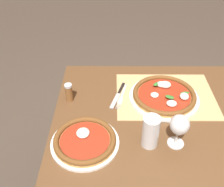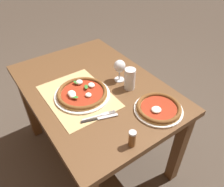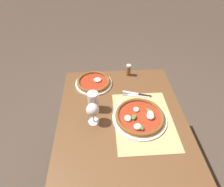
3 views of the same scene
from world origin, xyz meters
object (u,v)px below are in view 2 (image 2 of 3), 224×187
(pepper_shaker, at_px, (132,139))
(wine_glass, at_px, (120,67))
(pizza_far, at_px, (159,108))
(pizza_near, at_px, (82,93))
(fork, at_px, (99,115))
(pint_glass, at_px, (130,79))
(knife, at_px, (100,118))

(pepper_shaker, bearing_deg, wine_glass, 149.66)
(pizza_far, bearing_deg, pepper_shaker, -70.36)
(pizza_near, relative_size, fork, 1.77)
(pizza_far, distance_m, pint_glass, 0.27)
(pizza_far, height_order, fork, pizza_far)
(pizza_near, xyz_separation_m, knife, (0.23, -0.02, -0.02))
(wine_glass, bearing_deg, pizza_far, 0.34)
(pizza_near, height_order, pepper_shaker, pepper_shaker)
(wine_glass, relative_size, fork, 0.78)
(wine_glass, relative_size, pint_glass, 1.07)
(pint_glass, height_order, pepper_shaker, pint_glass)
(knife, height_order, pepper_shaker, pepper_shaker)
(fork, bearing_deg, knife, -27.91)
(pizza_far, height_order, knife, pizza_far)
(fork, bearing_deg, pizza_near, 177.64)
(pizza_near, height_order, wine_glass, wine_glass)
(wine_glass, bearing_deg, fork, -54.36)
(wine_glass, distance_m, fork, 0.39)
(pint_glass, distance_m, knife, 0.35)
(knife, bearing_deg, fork, 152.09)
(pizza_far, xyz_separation_m, wine_glass, (-0.38, -0.00, 0.09))
(wine_glass, bearing_deg, pepper_shaker, -30.34)
(pizza_near, relative_size, knife, 1.68)
(pizza_far, relative_size, fork, 1.45)
(wine_glass, xyz_separation_m, pepper_shaker, (0.48, -0.28, -0.06))
(pizza_near, bearing_deg, pint_glass, 70.17)
(pizza_near, distance_m, pint_glass, 0.32)
(pizza_near, distance_m, pizza_far, 0.48)
(pepper_shaker, bearing_deg, pizza_near, -178.30)
(fork, bearing_deg, wine_glass, 125.64)
(pizza_far, bearing_deg, knife, -114.02)
(pizza_near, distance_m, fork, 0.22)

